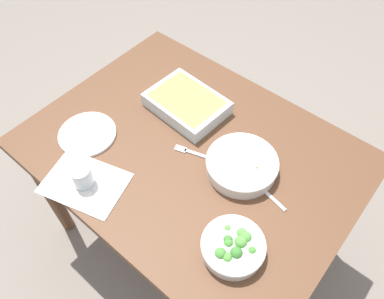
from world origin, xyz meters
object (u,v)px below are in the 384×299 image
Objects in this scene: baking_dish at (187,103)px; side_plate at (87,134)px; drink_cup at (83,177)px; spoon_by_stew at (261,188)px; fork_on_table at (194,153)px; broccoli_bowl at (233,246)px; spoon_spare at (78,175)px; spoon_by_broccoli at (246,250)px; stew_bowl at (242,164)px.

baking_dish reaches higher than side_plate.
drink_cup reaches higher than spoon_by_stew.
side_plate reaches higher than fork_on_table.
broccoli_bowl reaches higher than spoon_spare.
broccoli_bowl reaches higher than spoon_by_broccoli.
broccoli_bowl is at bearing -166.09° from drink_cup.
drink_cup reaches higher than side_plate.
drink_cup is at bearing 15.64° from spoon_by_broccoli.
drink_cup is 0.61m from spoon_by_stew.
spoon_by_stew is at bearing -160.45° from side_plate.
stew_bowl is 1.17× the size of side_plate.
spoon_by_broccoli is 0.84× the size of spoon_spare.
stew_bowl is at bearing -162.53° from fork_on_table.
broccoli_bowl is (-0.16, 0.26, -0.00)m from stew_bowl.
drink_cup is 0.48× the size of spoon_by_stew.
stew_bowl reaches higher than spoon_spare.
side_plate is 0.19m from spoon_spare.
baking_dish reaches higher than fork_on_table.
spoon_by_broccoli and spoon_spare have the same top height.
baking_dish is 0.50m from drink_cup.
broccoli_bowl is at bearing 143.70° from baking_dish.
stew_bowl is 0.31m from broccoli_bowl.
broccoli_bowl is 0.55m from drink_cup.
broccoli_bowl is at bearing 147.71° from fork_on_table.
spoon_by_stew is at bearing -141.91° from drink_cup.
broccoli_bowl reaches higher than stew_bowl.
spoon_by_stew is (-0.48, -0.38, -0.03)m from drink_cup.
stew_bowl is 0.55m from drink_cup.
side_plate is 1.25× the size of spoon_spare.
side_plate is at bearing 27.55° from fork_on_table.
baking_dish is 3.69× the size of drink_cup.
baking_dish is at bearing -94.87° from drink_cup.
spoon_by_broccoli is at bearing -164.36° from drink_cup.
spoon_spare is at bearing 80.18° from baking_dish.
fork_on_table is (-0.17, 0.16, -0.03)m from baking_dish.
stew_bowl is 0.10m from spoon_by_stew.
stew_bowl reaches higher than fork_on_table.
side_plate reaches higher than spoon_by_broccoli.
side_plate is at bearing 19.55° from spoon_by_stew.
broccoli_bowl is at bearing 120.56° from stew_bowl.
fork_on_table is at bearing 7.38° from spoon_by_stew.
baking_dish is 0.46m from spoon_by_stew.
spoon_by_stew is 0.28m from fork_on_table.
spoon_by_stew is at bearing -76.83° from broccoli_bowl.
spoon_spare is at bearing 12.52° from broccoli_bowl.
spoon_spare is (-0.12, 0.14, -0.00)m from side_plate.
stew_bowl is at bearing -59.44° from broccoli_bowl.
spoon_by_stew is at bearing 168.78° from stew_bowl.
baking_dish is 1.43× the size of side_plate.
broccoli_bowl is 0.05m from spoon_by_broccoli.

